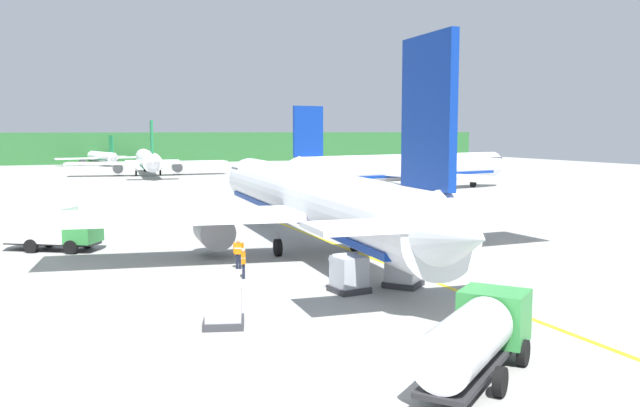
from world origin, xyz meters
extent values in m
cube|color=#999993|center=(0.00, 48.00, -0.10)|extent=(240.00, 320.00, 0.20)
cube|color=#28602D|center=(0.00, 153.27, 3.72)|extent=(216.00, 6.00, 7.45)
cylinder|color=silver|center=(6.58, 21.76, 3.50)|extent=(6.27, 36.18, 3.80)
cone|color=silver|center=(7.91, 40.92, 3.50)|extent=(3.77, 2.64, 3.61)
cone|color=silver|center=(5.23, 2.21, 3.90)|extent=(3.44, 3.41, 3.23)
cube|color=#192333|center=(7.75, 38.72, 4.36)|extent=(3.39, 2.62, 0.60)
cube|color=silver|center=(-2.67, 20.40, 2.83)|extent=(16.59, 7.49, 0.50)
cylinder|color=slate|center=(0.18, 22.01, 1.63)|extent=(2.42, 3.34, 2.20)
cube|color=silver|center=(15.56, 19.14, 2.83)|extent=(16.16, 5.37, 0.50)
cylinder|color=slate|center=(12.95, 21.12, 1.63)|extent=(2.42, 3.34, 2.20)
cube|color=navy|center=(5.45, 5.30, 8.65)|extent=(0.66, 4.41, 6.50)
cube|color=silver|center=(5.45, 5.30, 3.90)|extent=(10.60, 3.91, 0.24)
cube|color=navy|center=(6.58, 21.76, 2.46)|extent=(5.83, 32.57, 0.36)
cylinder|color=black|center=(7.53, 35.41, 0.55)|extent=(0.42, 1.12, 1.10)
cylinder|color=gray|center=(7.53, 35.41, 1.35)|extent=(0.20, 0.20, 0.50)
cylinder|color=black|center=(3.89, 20.45, 0.55)|extent=(0.42, 1.12, 1.10)
cylinder|color=gray|center=(3.89, 20.45, 1.35)|extent=(0.20, 0.20, 0.50)
cylinder|color=black|center=(9.07, 20.09, 0.55)|extent=(0.42, 1.12, 1.10)
cylinder|color=gray|center=(9.07, 20.09, 1.35)|extent=(0.20, 0.20, 0.50)
cylinder|color=white|center=(33.96, 57.35, 3.16)|extent=(32.55, 9.55, 3.43)
cone|color=white|center=(50.98, 60.64, 3.16)|extent=(2.75, 3.61, 3.26)
cone|color=white|center=(16.59, 53.98, 3.52)|extent=(3.39, 3.41, 2.92)
cube|color=#192333|center=(49.03, 60.27, 3.93)|extent=(2.68, 3.27, 0.54)
cube|color=white|center=(30.62, 65.10, 2.56)|extent=(5.57, 14.76, 0.45)
cylinder|color=slate|center=(32.69, 62.98, 1.48)|extent=(3.21, 2.50, 1.99)
cube|color=white|center=(33.76, 48.90, 2.56)|extent=(8.36, 15.08, 0.45)
cylinder|color=slate|center=(34.88, 51.64, 1.48)|extent=(3.21, 2.50, 1.99)
cube|color=navy|center=(19.34, 54.51, 7.81)|extent=(3.96, 1.08, 5.87)
cube|color=white|center=(19.34, 54.51, 3.52)|extent=(4.62, 9.77, 0.22)
cube|color=navy|center=(33.96, 57.35, 2.22)|extent=(29.33, 8.77, 0.32)
cylinder|color=black|center=(46.08, 59.70, 0.50)|extent=(1.03, 0.50, 0.99)
cylinder|color=gray|center=(46.08, 59.70, 1.22)|extent=(0.18, 0.18, 0.45)
cylinder|color=black|center=(32.19, 59.39, 0.50)|extent=(1.03, 0.50, 0.99)
cylinder|color=gray|center=(32.19, 59.39, 1.22)|extent=(0.18, 0.18, 0.45)
cylinder|color=black|center=(33.08, 54.78, 0.50)|extent=(1.03, 0.50, 0.99)
cylinder|color=gray|center=(33.08, 54.78, 1.22)|extent=(0.18, 0.18, 0.45)
cylinder|color=white|center=(8.12, 104.18, 2.80)|extent=(5.63, 29.00, 3.04)
cone|color=white|center=(9.50, 119.50, 2.80)|extent=(3.05, 2.18, 2.89)
cone|color=white|center=(6.70, 88.54, 3.12)|extent=(2.81, 2.79, 2.59)
cube|color=#192333|center=(9.35, 117.74, 3.49)|extent=(2.75, 2.15, 0.48)
cube|color=white|center=(0.68, 103.24, 2.27)|extent=(13.32, 6.26, 0.40)
cylinder|color=slate|center=(3.00, 104.48, 1.31)|extent=(1.99, 2.71, 1.76)
cube|color=white|center=(15.27, 101.92, 2.27)|extent=(12.87, 4.03, 0.40)
cylinder|color=slate|center=(13.21, 103.56, 1.31)|extent=(1.99, 2.71, 1.76)
cube|color=#19723F|center=(6.93, 91.01, 6.93)|extent=(0.61, 3.54, 5.21)
cube|color=white|center=(6.93, 91.01, 3.12)|extent=(8.53, 3.30, 0.19)
cube|color=#19723F|center=(8.12, 104.18, 1.97)|extent=(5.22, 26.11, 0.29)
cylinder|color=black|center=(9.11, 115.09, 0.44)|extent=(0.36, 0.90, 0.88)
cylinder|color=gray|center=(9.11, 115.09, 1.08)|extent=(0.16, 0.16, 0.40)
cylinder|color=black|center=(5.94, 103.17, 0.44)|extent=(0.36, 0.90, 0.88)
cylinder|color=gray|center=(5.94, 103.17, 1.08)|extent=(0.16, 0.16, 0.40)
cylinder|color=black|center=(10.08, 102.79, 0.44)|extent=(0.36, 0.90, 0.88)
cylinder|color=gray|center=(10.08, 102.79, 1.08)|extent=(0.16, 0.16, 0.40)
cylinder|color=silver|center=(3.04, 145.48, 2.03)|extent=(6.49, 20.83, 2.20)
cone|color=silver|center=(0.73, 156.35, 2.03)|extent=(2.33, 1.79, 2.09)
cone|color=silver|center=(5.40, 134.39, 2.26)|extent=(2.21, 2.20, 1.87)
cube|color=#192333|center=(1.00, 155.10, 2.52)|extent=(2.12, 1.75, 0.35)
cube|color=silver|center=(-1.89, 143.25, 1.64)|extent=(9.50, 3.73, 0.29)
cylinder|color=slate|center=(-0.55, 144.60, 0.95)|extent=(1.63, 2.08, 1.27)
cube|color=silver|center=(8.46, 145.45, 1.64)|extent=(9.66, 5.50, 0.29)
cylinder|color=slate|center=(6.69, 146.14, 0.95)|extent=(1.63, 2.08, 1.27)
cube|color=#19723F|center=(5.03, 136.14, 5.01)|extent=(0.73, 2.53, 3.76)
cube|color=silver|center=(5.03, 136.14, 2.26)|extent=(6.27, 3.06, 0.14)
cube|color=#19723F|center=(3.04, 145.48, 1.42)|extent=(5.95, 18.77, 0.21)
cylinder|color=black|center=(1.40, 153.23, 0.32)|extent=(0.33, 0.66, 0.64)
cylinder|color=gray|center=(1.40, 153.23, 0.78)|extent=(0.12, 0.12, 0.29)
cylinder|color=black|center=(1.75, 144.32, 0.32)|extent=(0.33, 0.66, 0.64)
cylinder|color=gray|center=(1.75, 144.32, 0.78)|extent=(0.12, 0.12, 0.29)
cylinder|color=black|center=(4.70, 144.95, 0.32)|extent=(0.33, 0.66, 0.64)
cylinder|color=gray|center=(4.70, 144.95, 0.78)|extent=(0.12, 0.12, 0.29)
cube|color=#338C3F|center=(4.51, -0.80, 1.50)|extent=(2.78, 2.84, 1.80)
cube|color=#192333|center=(5.18, -0.27, 1.86)|extent=(1.21, 1.50, 0.94)
cylinder|color=silver|center=(1.89, -2.89, 1.50)|extent=(4.77, 4.31, 1.80)
cube|color=#262628|center=(2.60, -2.33, 0.52)|extent=(6.21, 5.39, 0.16)
cylinder|color=black|center=(3.59, -0.13, 0.45)|extent=(0.88, 0.78, 0.90)
cylinder|color=black|center=(4.97, -1.85, 0.45)|extent=(0.88, 0.78, 0.90)
cylinder|color=black|center=(1.21, -2.03, 0.45)|extent=(0.88, 0.78, 0.90)
cylinder|color=black|center=(2.58, -3.75, 0.45)|extent=(0.88, 0.78, 0.90)
cube|color=#338C3F|center=(-7.34, 26.89, 1.50)|extent=(2.69, 2.82, 1.80)
cube|color=#192333|center=(-6.62, 26.45, 1.86)|extent=(1.04, 1.61, 0.94)
cube|color=white|center=(-9.97, 28.51, 1.74)|extent=(4.87, 4.17, 2.28)
cube|color=#262628|center=(-9.20, 28.04, 0.52)|extent=(6.06, 4.55, 0.16)
cylinder|color=black|center=(-7.02, 27.99, 0.45)|extent=(0.91, 0.71, 0.90)
cylinder|color=black|center=(-8.17, 26.11, 0.45)|extent=(0.91, 0.71, 0.90)
cylinder|color=black|center=(-9.39, 29.45, 0.45)|extent=(0.91, 0.71, 0.90)
cylinder|color=black|center=(-10.54, 27.58, 0.45)|extent=(0.91, 0.71, 0.90)
cube|color=#333338|center=(3.98, 9.97, 0.15)|extent=(1.83, 1.83, 0.30)
cube|color=#B2B7C1|center=(3.98, 9.97, 1.04)|extent=(1.61, 1.61, 1.48)
cube|color=#B2B7C1|center=(3.92, 10.47, 1.63)|extent=(1.52, 0.77, 0.54)
cube|color=#333338|center=(7.03, 9.99, 0.15)|extent=(2.41, 2.41, 0.30)
cube|color=silver|center=(7.03, 9.99, 1.00)|extent=(2.12, 2.12, 1.40)
cube|color=silver|center=(7.37, 9.59, 1.55)|extent=(1.56, 1.46, 0.56)
cube|color=#333338|center=(-3.19, 6.55, 0.15)|extent=(2.03, 2.03, 0.30)
cube|color=#B2B7C1|center=(-3.19, 6.55, 1.00)|extent=(1.78, 1.78, 1.40)
cube|color=#B2B7C1|center=(-3.05, 7.03, 1.55)|extent=(1.56, 0.99, 0.54)
cylinder|color=#191E33|center=(11.01, 16.01, 0.44)|extent=(0.14, 0.14, 0.87)
cylinder|color=#191E33|center=(10.84, 15.95, 0.44)|extent=(0.14, 0.14, 0.87)
cube|color=#CCE519|center=(10.93, 15.98, 1.20)|extent=(0.49, 0.36, 0.65)
cube|color=silver|center=(10.93, 15.98, 1.23)|extent=(0.50, 0.38, 0.06)
sphere|color=tan|center=(10.93, 15.98, 1.64)|extent=(0.24, 0.24, 0.24)
cylinder|color=#CCE519|center=(11.18, 16.08, 1.23)|extent=(0.09, 0.09, 0.62)
cylinder|color=#CCE519|center=(10.67, 15.88, 1.23)|extent=(0.09, 0.09, 0.62)
cylinder|color=#191E33|center=(0.02, 14.83, 0.41)|extent=(0.14, 0.14, 0.81)
cylinder|color=#191E33|center=(0.08, 15.00, 0.41)|extent=(0.14, 0.14, 0.81)
cube|color=orange|center=(0.05, 14.91, 1.12)|extent=(0.35, 0.49, 0.61)
cube|color=silver|center=(0.05, 14.91, 1.15)|extent=(0.37, 0.50, 0.06)
sphere|color=tan|center=(0.05, 14.91, 1.53)|extent=(0.22, 0.22, 0.22)
cylinder|color=orange|center=(-0.04, 14.66, 1.15)|extent=(0.09, 0.09, 0.58)
cylinder|color=orange|center=(0.14, 15.17, 1.15)|extent=(0.09, 0.09, 0.58)
cylinder|color=#191E33|center=(0.43, 17.54, 0.43)|extent=(0.14, 0.14, 0.86)
cylinder|color=#191E33|center=(0.58, 17.45, 0.43)|extent=(0.14, 0.14, 0.86)
cube|color=orange|center=(0.51, 17.49, 1.19)|extent=(0.49, 0.42, 0.65)
cube|color=silver|center=(0.51, 17.49, 1.22)|extent=(0.50, 0.43, 0.06)
sphere|color=tan|center=(0.51, 17.49, 1.63)|extent=(0.23, 0.23, 0.23)
cylinder|color=orange|center=(0.28, 17.64, 1.22)|extent=(0.09, 0.09, 0.61)
cylinder|color=orange|center=(0.74, 17.35, 1.22)|extent=(0.09, 0.09, 0.61)
cube|color=yellow|center=(9.04, 16.76, 0.01)|extent=(0.30, 60.00, 0.01)
camera|label=1|loc=(-9.86, -19.83, 7.88)|focal=38.33mm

